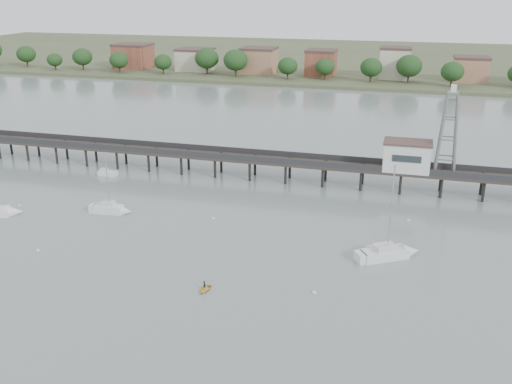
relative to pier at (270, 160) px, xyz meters
The scene contains 11 objects.
ground_plane 60.12m from the pier, 90.00° to the right, with size 500.00×500.00×0.00m, color slate.
pier is the anchor object (origin of this frame).
pier_building 25.16m from the pier, ahead, with size 8.40×5.40×5.30m.
lattice_tower 32.34m from the pier, ahead, with size 3.20×3.20×15.50m.
sailboat_c 36.89m from the pier, 48.51° to the right, with size 8.67×6.64×14.21m.
sailboat_b 31.30m from the pier, 131.48° to the right, with size 6.59×2.55×10.79m.
white_tender 32.04m from the pier, 168.91° to the right, with size 3.83×1.65×1.48m.
yellow_dinghy 43.13m from the pier, 86.86° to the right, with size 1.67×0.48×2.33m, color yellow.
dinghy_occupant 43.13m from the pier, 86.86° to the right, with size 0.40×1.09×0.26m, color black.
mooring_buoys 28.38m from the pier, 99.86° to the right, with size 64.21×26.70×0.39m.
far_shore 179.60m from the pier, 89.89° to the left, with size 500.00×170.00×10.40m.
Camera 1 is at (24.58, -40.56, 35.62)m, focal length 40.00 mm.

